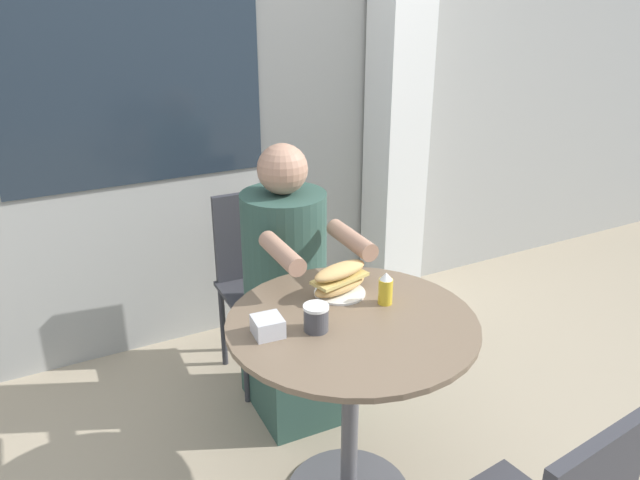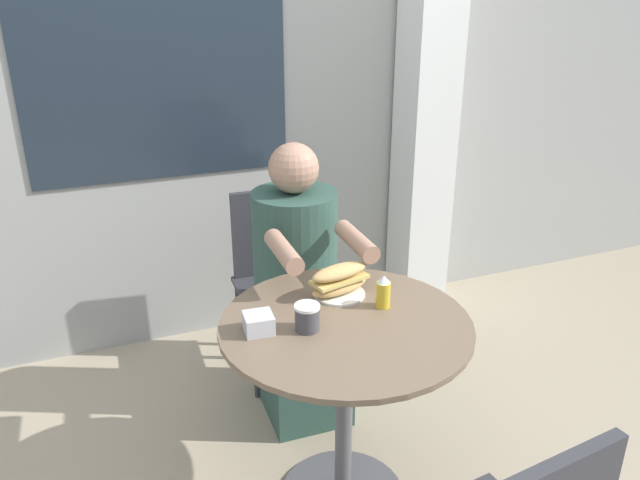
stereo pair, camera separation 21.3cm
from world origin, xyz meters
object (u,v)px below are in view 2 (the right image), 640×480
(cafe_table, at_px, (345,371))
(diner_chair, at_px, (274,266))
(condiment_bottle, at_px, (383,292))
(sandwich_on_plate, at_px, (339,281))
(seated_diner, at_px, (298,300))
(drink_cup, at_px, (307,317))

(cafe_table, distance_m, diner_chair, 0.95)
(diner_chair, distance_m, condiment_bottle, 0.95)
(sandwich_on_plate, bearing_deg, seated_diner, 90.51)
(seated_diner, height_order, sandwich_on_plate, seated_diner)
(sandwich_on_plate, relative_size, drink_cup, 2.71)
(drink_cup, bearing_deg, sandwich_on_plate, 43.55)
(seated_diner, bearing_deg, drink_cup, 74.92)
(condiment_bottle, bearing_deg, sandwich_on_plate, 127.45)
(drink_cup, bearing_deg, cafe_table, -0.60)
(sandwich_on_plate, distance_m, condiment_bottle, 0.17)
(condiment_bottle, bearing_deg, seated_diner, 100.80)
(cafe_table, distance_m, drink_cup, 0.27)
(drink_cup, xyz_separation_m, condiment_bottle, (0.29, 0.05, 0.01))
(cafe_table, xyz_separation_m, seated_diner, (0.05, 0.60, -0.04))
(diner_chair, height_order, condiment_bottle, diner_chair)
(drink_cup, bearing_deg, seated_diner, 72.94)
(cafe_table, relative_size, condiment_bottle, 7.14)
(sandwich_on_plate, height_order, drink_cup, sandwich_on_plate)
(cafe_table, distance_m, condiment_bottle, 0.30)
(sandwich_on_plate, bearing_deg, condiment_bottle, -52.55)
(diner_chair, bearing_deg, drink_cup, 80.73)
(cafe_table, distance_m, sandwich_on_plate, 0.31)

